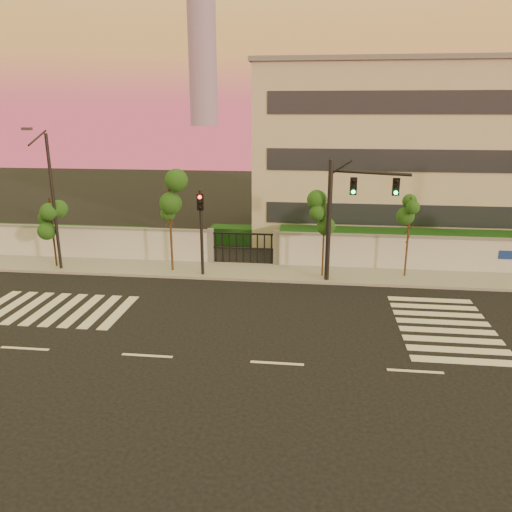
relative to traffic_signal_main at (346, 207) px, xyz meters
name	(u,v)px	position (x,y,z in m)	size (l,w,h in m)	color
ground	(277,363)	(-2.79, -9.42, -4.19)	(120.00, 120.00, 0.00)	black
sidewalk	(292,273)	(-2.79, 1.08, -4.11)	(60.00, 3.00, 0.15)	gray
perimeter_wall	(295,250)	(-2.69, 2.58, -3.12)	(60.00, 0.36, 2.20)	silver
hedge_row	(313,243)	(-1.63, 5.32, -3.37)	(41.00, 4.25, 1.80)	black
institutional_building	(423,151)	(6.21, 12.57, 1.97)	(24.40, 12.40, 12.25)	beige
distant_skyscraper	(201,10)	(-67.79, 270.58, 57.79)	(16.00, 16.00, 118.00)	gray
road_markings	(249,320)	(-4.37, -5.66, -4.18)	(57.00, 7.62, 0.02)	silver
street_tree_b	(52,217)	(-16.72, 0.64, -1.08)	(1.42, 1.13, 4.23)	#382314
street_tree_c	(170,200)	(-9.64, 0.66, 0.06)	(1.58, 1.26, 5.78)	#382314
street_tree_d	(325,218)	(-1.04, 0.71, -0.75)	(1.37, 1.09, 4.68)	#382314
street_tree_e	(410,219)	(3.54, 1.22, -0.83)	(1.31, 1.04, 4.57)	#382314
traffic_signal_main	(346,207)	(0.00, 0.00, 0.00)	(4.10, 1.54, 6.63)	black
traffic_signal_secondary	(201,223)	(-7.76, 0.10, -1.06)	(0.38, 0.36, 4.93)	black
streetlight_west	(51,196)	(-16.25, 0.03, 0.25)	(0.49, 1.98, 8.21)	black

